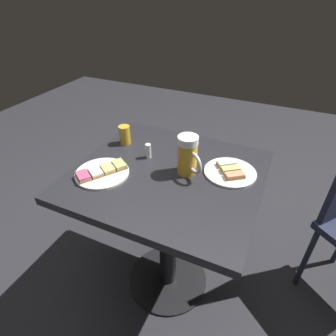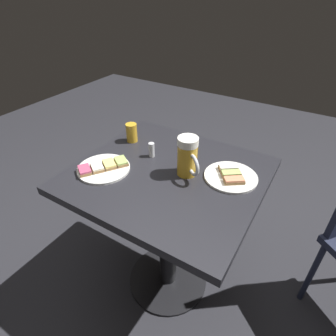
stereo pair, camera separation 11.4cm
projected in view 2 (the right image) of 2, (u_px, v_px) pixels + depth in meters
The scene contains 7 objects.
ground_plane at pixel (168, 279), 1.59m from camera, with size 6.00×6.00×0.00m, color #28282D.
cafe_table at pixel (168, 202), 1.25m from camera, with size 0.77×0.71×0.77m.
plate_near at pixel (104, 168), 1.16m from camera, with size 0.22×0.22×0.03m.
plate_far at pixel (231, 176), 1.12m from camera, with size 0.22×0.22×0.03m.
beer_mug at pixel (188, 157), 1.09m from camera, with size 0.12×0.11×0.17m.
beer_glass_small at pixel (132, 133), 1.35m from camera, with size 0.05×0.05×0.09m, color gold.
salt_shaker at pixel (152, 150), 1.24m from camera, with size 0.03×0.03×0.07m, color silver.
Camera 2 is at (-0.49, 0.80, 1.44)m, focal length 29.31 mm.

